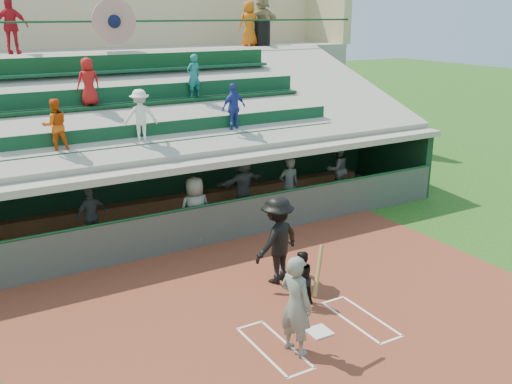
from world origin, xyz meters
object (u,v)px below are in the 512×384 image
batter_at_plate (296,304)px  home_plate (319,332)px  catcher (301,278)px  trash_bin (262,33)px

batter_at_plate → home_plate: bearing=20.6°
batter_at_plate → catcher: bearing=52.8°
home_plate → trash_bin: (6.17, 12.60, 5.04)m
home_plate → catcher: bearing=74.2°
catcher → trash_bin: bearing=-117.3°
batter_at_plate → trash_bin: trash_bin is taller
trash_bin → home_plate: bearing=-116.1°
batter_at_plate → catcher: 1.79m
catcher → trash_bin: trash_bin is taller
home_plate → batter_at_plate: bearing=-159.4°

